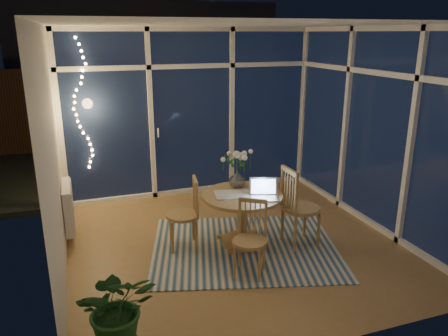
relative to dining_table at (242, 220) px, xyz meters
The scene contains 25 objects.
floor 0.34m from the dining_table, 130.40° to the left, with size 4.00×4.00×0.00m, color olive.
ceiling 2.27m from the dining_table, 130.40° to the left, with size 4.00×4.00×0.00m, color white.
wall_back 2.28m from the dining_table, 91.53° to the left, with size 4.00×0.04×2.60m, color silver.
wall_front 2.16m from the dining_table, 91.64° to the right, with size 4.00×0.04×2.60m, color silver.
wall_left 2.27m from the dining_table, behind, with size 0.04×4.00×2.60m, color silver.
wall_right 2.17m from the dining_table, ahead, with size 0.04×4.00×2.60m, color silver.
window_wall_back 2.25m from the dining_table, 91.56° to the left, with size 4.00×0.10×2.60m, color white.
window_wall_right 2.14m from the dining_table, ahead, with size 0.10×4.00×2.60m, color white.
radiator 2.22m from the dining_table, 154.19° to the left, with size 0.10×0.70×0.58m, color silver.
fairy_lights 2.85m from the dining_table, 131.24° to the left, with size 0.24×0.10×1.85m, color #FCB764, non-canonical shape.
garden_patio 5.10m from the dining_table, 84.98° to the left, with size 12.00×6.00×0.10m, color black.
garden_fence 5.59m from the dining_table, 90.57° to the left, with size 11.00×0.08×1.80m, color #361E13.
neighbour_roof 8.77m from the dining_table, 88.36° to the left, with size 7.00×3.00×2.20m, color #32343C.
garden_shrubs 3.57m from the dining_table, 103.87° to the left, with size 0.90×0.90×0.90m, color black.
rug 0.34m from the dining_table, 90.00° to the right, with size 2.23×1.78×0.01m, color beige.
dining_table is the anchor object (origin of this frame).
chair_left 0.73m from the dining_table, 166.97° to the left, with size 0.41×0.41×0.89m, color #A4854A.
chair_right 0.74m from the dining_table, 18.92° to the right, with size 0.47×0.47×1.02m, color #A4854A.
chair_front 0.72m from the dining_table, 104.90° to the right, with size 0.39×0.39×0.84m, color #A4854A.
laptop 0.53m from the dining_table, 49.14° to the right, with size 0.33×0.28×0.24m, color silver, non-canonical shape.
flower_vase 0.51m from the dining_table, 82.55° to the left, with size 0.20×0.20×0.21m, color silver.
bowl 0.48m from the dining_table, ahead, with size 0.15×0.15×0.04m, color silver.
newspapers 0.36m from the dining_table, 154.48° to the left, with size 0.41×0.31×0.01m, color beige.
phone 0.39m from the dining_table, 68.06° to the right, with size 0.12×0.06×0.01m, color black.
potted_plant 2.25m from the dining_table, 136.69° to the right, with size 0.54×0.47×0.76m, color #1B4E20.
Camera 1 is at (-1.76, -4.61, 2.51)m, focal length 35.00 mm.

